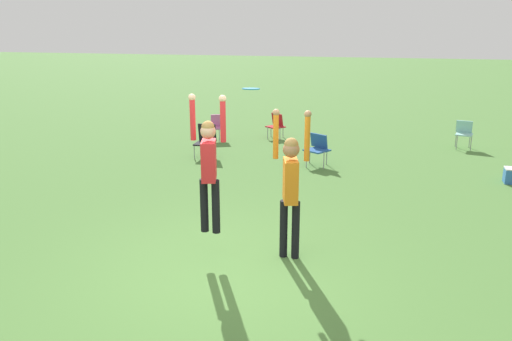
# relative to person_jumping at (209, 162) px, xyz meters

# --- Properties ---
(ground_plane) EXTENTS (120.00, 120.00, 0.00)m
(ground_plane) POSITION_rel_person_jumping_xyz_m (0.33, -0.32, -1.52)
(ground_plane) COLOR #4C7A38
(person_jumping) EXTENTS (0.57, 0.46, 2.06)m
(person_jumping) POSITION_rel_person_jumping_xyz_m (0.00, 0.00, 0.00)
(person_jumping) COLOR black
(person_jumping) RESTS_ON ground_plane
(person_defending) EXTENTS (0.56, 0.45, 2.27)m
(person_defending) POSITION_rel_person_jumping_xyz_m (1.13, 0.38, -0.30)
(person_defending) COLOR black
(person_defending) RESTS_ON ground_plane
(frisbee) EXTENTS (0.26, 0.26, 0.03)m
(frisbee) POSITION_rel_person_jumping_xyz_m (0.54, 0.33, 1.03)
(frisbee) COLOR #2D9EDB
(camping_chair_0) EXTENTS (0.53, 0.56, 0.80)m
(camping_chair_0) POSITION_rel_person_jumping_xyz_m (4.32, 9.00, -1.02)
(camping_chair_0) COLOR gray
(camping_chair_0) RESTS_ON ground_plane
(camping_chair_1) EXTENTS (0.53, 0.58, 0.90)m
(camping_chair_1) POSITION_rel_person_jumping_xyz_m (-2.51, 5.86, -1.02)
(camping_chair_1) COLOR gray
(camping_chair_1) RESTS_ON ground_plane
(camping_chair_2) EXTENTS (0.71, 0.77, 0.79)m
(camping_chair_2) POSITION_rel_person_jumping_xyz_m (0.57, 5.85, -1.04)
(camping_chair_2) COLOR gray
(camping_chair_2) RESTS_ON ground_plane
(camping_chair_3) EXTENTS (0.66, 0.72, 0.77)m
(camping_chair_3) POSITION_rel_person_jumping_xyz_m (-1.31, 8.83, -1.07)
(camping_chair_3) COLOR gray
(camping_chair_3) RESTS_ON ground_plane
(camping_chair_4) EXTENTS (0.60, 0.65, 0.80)m
(camping_chair_4) POSITION_rel_person_jumping_xyz_m (-3.01, 7.95, -1.04)
(camping_chair_4) COLOR gray
(camping_chair_4) RESTS_ON ground_plane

